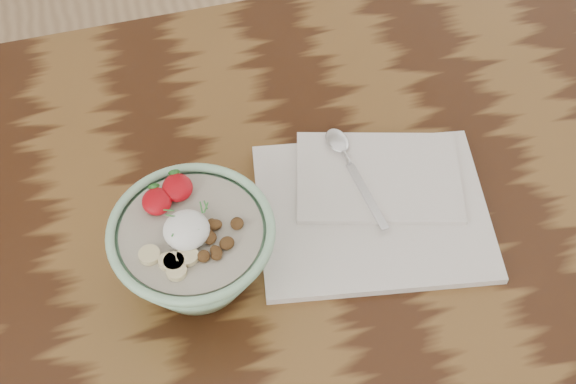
# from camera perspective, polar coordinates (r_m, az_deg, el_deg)

# --- Properties ---
(table) EXTENTS (1.60, 0.90, 0.75)m
(table) POSITION_cam_1_polar(r_m,az_deg,el_deg) (1.09, 4.14, -5.06)
(table) COLOR #361C0D
(table) RESTS_ON ground
(breakfast_bowl) EXTENTS (0.19, 0.19, 0.13)m
(breakfast_bowl) POSITION_cam_1_polar(r_m,az_deg,el_deg) (0.92, -6.72, -4.07)
(breakfast_bowl) COLOR #98CDA3
(breakfast_bowl) RESTS_ON table
(napkin) EXTENTS (0.32, 0.28, 0.02)m
(napkin) POSITION_cam_1_polar(r_m,az_deg,el_deg) (1.03, 6.12, -0.86)
(napkin) COLOR white
(napkin) RESTS_ON table
(spoon) EXTENTS (0.04, 0.17, 0.01)m
(spoon) POSITION_cam_1_polar(r_m,az_deg,el_deg) (1.06, 4.03, 2.72)
(spoon) COLOR silver
(spoon) RESTS_ON napkin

